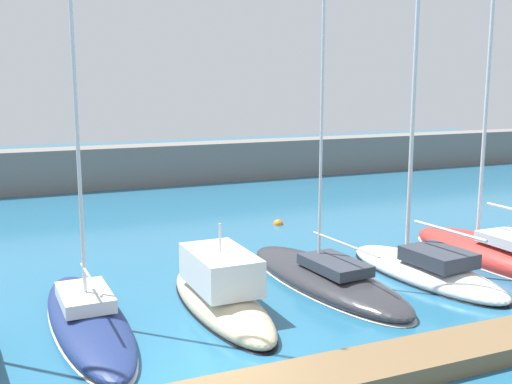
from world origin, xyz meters
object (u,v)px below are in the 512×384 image
(motorboat_sand_fifth, at_px, (220,294))
(mooring_buoy_orange, at_px, (278,224))
(sailboat_charcoal_sixth, at_px, (325,277))
(sailboat_red_eighth, at_px, (499,254))
(sailboat_navy_fourth, at_px, (88,316))
(sailboat_white_seventh, at_px, (426,268))

(motorboat_sand_fifth, height_order, mooring_buoy_orange, motorboat_sand_fifth)
(sailboat_charcoal_sixth, relative_size, mooring_buoy_orange, 29.60)
(sailboat_red_eighth, distance_m, mooring_buoy_orange, 10.73)
(sailboat_navy_fourth, bearing_deg, sailboat_white_seventh, -92.35)
(sailboat_red_eighth, relative_size, mooring_buoy_orange, 38.04)
(motorboat_sand_fifth, relative_size, sailboat_red_eighth, 0.37)
(sailboat_charcoal_sixth, xyz_separation_m, sailboat_white_seventh, (3.79, -0.74, 0.07))
(motorboat_sand_fifth, relative_size, mooring_buoy_orange, 14.05)
(motorboat_sand_fifth, height_order, sailboat_charcoal_sixth, sailboat_charcoal_sixth)
(sailboat_navy_fourth, distance_m, sailboat_red_eighth, 15.89)
(sailboat_charcoal_sixth, relative_size, sailboat_white_seventh, 1.05)
(sailboat_navy_fourth, height_order, motorboat_sand_fifth, sailboat_navy_fourth)
(sailboat_navy_fourth, distance_m, sailboat_charcoal_sixth, 8.27)
(sailboat_red_eighth, bearing_deg, mooring_buoy_orange, 28.09)
(sailboat_navy_fourth, xyz_separation_m, sailboat_red_eighth, (15.89, 0.10, 0.06))
(motorboat_sand_fifth, xyz_separation_m, mooring_buoy_orange, (6.67, 9.79, -0.52))
(sailboat_charcoal_sixth, distance_m, sailboat_white_seventh, 3.86)
(mooring_buoy_orange, bearing_deg, sailboat_navy_fourth, -138.43)
(sailboat_white_seventh, relative_size, mooring_buoy_orange, 28.26)
(sailboat_charcoal_sixth, height_order, mooring_buoy_orange, sailboat_charcoal_sixth)
(sailboat_white_seventh, xyz_separation_m, sailboat_red_eighth, (3.85, 0.33, 0.03))
(motorboat_sand_fifth, xyz_separation_m, sailboat_white_seventh, (8.02, 0.07, -0.18))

